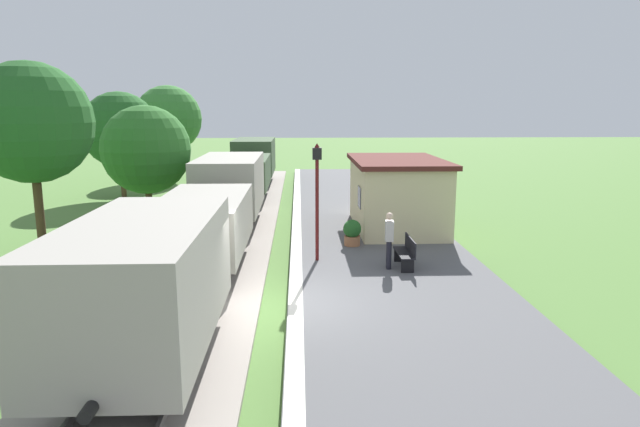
{
  "coord_description": "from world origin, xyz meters",
  "views": [
    {
      "loc": [
        0.5,
        -12.98,
        5.02
      ],
      "look_at": [
        1.17,
        4.2,
        1.7
      ],
      "focal_mm": 30.89,
      "sensor_mm": 36.0,
      "label": 1
    }
  ],
  "objects": [
    {
      "name": "ground_plane",
      "position": [
        0.0,
        0.0,
        0.0
      ],
      "size": [
        160.0,
        160.0,
        0.0
      ],
      "primitive_type": "plane",
      "color": "#517A38"
    },
    {
      "name": "platform_slab",
      "position": [
        3.2,
        0.0,
        0.12
      ],
      "size": [
        6.0,
        60.0,
        0.25
      ],
      "primitive_type": "cube",
      "color": "#565659",
      "rests_on": "ground"
    },
    {
      "name": "platform_edge_stripe",
      "position": [
        0.4,
        0.0,
        0.25
      ],
      "size": [
        0.36,
        60.0,
        0.01
      ],
      "primitive_type": "cube",
      "color": "silver",
      "rests_on": "platform_slab"
    },
    {
      "name": "track_ballast",
      "position": [
        -2.4,
        0.0,
        0.06
      ],
      "size": [
        3.8,
        60.0,
        0.12
      ],
      "primitive_type": "cube",
      "color": "#9E9389",
      "rests_on": "ground"
    },
    {
      "name": "rail_near",
      "position": [
        -1.68,
        0.0,
        0.19
      ],
      "size": [
        0.07,
        60.0,
        0.14
      ],
      "primitive_type": "cube",
      "color": "slate",
      "rests_on": "track_ballast"
    },
    {
      "name": "rail_far",
      "position": [
        -3.12,
        0.0,
        0.19
      ],
      "size": [
        0.07,
        60.0,
        0.14
      ],
      "primitive_type": "cube",
      "color": "slate",
      "rests_on": "track_ballast"
    },
    {
      "name": "freight_train",
      "position": [
        -2.4,
        10.14,
        1.58
      ],
      "size": [
        2.5,
        32.6,
        2.72
      ],
      "color": "gray",
      "rests_on": "rail_near"
    },
    {
      "name": "station_hut",
      "position": [
        4.4,
        8.59,
        1.65
      ],
      "size": [
        3.5,
        5.8,
        2.78
      ],
      "color": "beige",
      "rests_on": "platform_slab"
    },
    {
      "name": "bench_near_hut",
      "position": [
        3.74,
        3.02,
        0.72
      ],
      "size": [
        0.42,
        1.5,
        0.91
      ],
      "color": "black",
      "rests_on": "platform_slab"
    },
    {
      "name": "person_waiting",
      "position": [
        3.19,
        2.9,
        1.18
      ],
      "size": [
        0.27,
        0.4,
        1.71
      ],
      "rotation": [
        0.0,
        0.0,
        3.05
      ],
      "color": "black",
      "rests_on": "platform_slab"
    },
    {
      "name": "potted_planter",
      "position": [
        2.36,
        5.74,
        0.72
      ],
      "size": [
        0.64,
        0.64,
        0.92
      ],
      "color": "#9E6642",
      "rests_on": "platform_slab"
    },
    {
      "name": "lamp_post_near",
      "position": [
        1.06,
        3.89,
        2.8
      ],
      "size": [
        0.28,
        0.28,
        3.7
      ],
      "color": "#591414",
      "rests_on": "platform_slab"
    },
    {
      "name": "tree_trackside_mid",
      "position": [
        -7.97,
        4.98,
        4.54
      ],
      "size": [
        3.85,
        3.85,
        6.47
      ],
      "color": "#4C3823",
      "rests_on": "ground"
    },
    {
      "name": "tree_trackside_far",
      "position": [
        -5.9,
        10.44,
        3.26
      ],
      "size": [
        3.71,
        3.71,
        5.13
      ],
      "color": "#4C3823",
      "rests_on": "ground"
    },
    {
      "name": "tree_field_left",
      "position": [
        -9.42,
        18.27,
        3.8
      ],
      "size": [
        4.19,
        4.19,
        5.9
      ],
      "color": "#4C3823",
      "rests_on": "ground"
    },
    {
      "name": "tree_field_distant",
      "position": [
        -8.65,
        26.62,
        4.22
      ],
      "size": [
        4.65,
        4.65,
        6.55
      ],
      "color": "#4C3823",
      "rests_on": "ground"
    }
  ]
}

